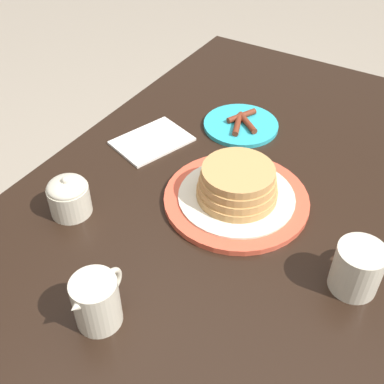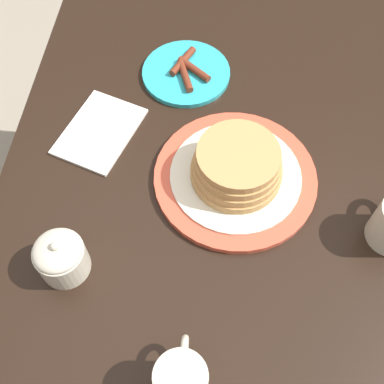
# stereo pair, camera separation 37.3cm
# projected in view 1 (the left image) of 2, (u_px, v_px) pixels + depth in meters

# --- Properties ---
(ground_plane) EXTENTS (8.00, 8.00, 0.00)m
(ground_plane) POSITION_uv_depth(u_px,v_px,m) (222.00, 384.00, 1.43)
(ground_plane) COLOR gray
(dining_table) EXTENTS (1.30, 0.81, 0.74)m
(dining_table) POSITION_uv_depth(u_px,v_px,m) (234.00, 244.00, 1.02)
(dining_table) COLOR black
(dining_table) RESTS_ON ground_plane
(pancake_plate) EXTENTS (0.28, 0.28, 0.08)m
(pancake_plate) POSITION_uv_depth(u_px,v_px,m) (236.00, 190.00, 0.91)
(pancake_plate) COLOR #DB5138
(pancake_plate) RESTS_ON dining_table
(side_plate_bacon) EXTENTS (0.17, 0.17, 0.02)m
(side_plate_bacon) POSITION_uv_depth(u_px,v_px,m) (241.00, 125.00, 1.12)
(side_plate_bacon) COLOR #2DADBC
(side_plate_bacon) RESTS_ON dining_table
(coffee_mug) EXTENTS (0.11, 0.08, 0.08)m
(coffee_mug) POSITION_uv_depth(u_px,v_px,m) (358.00, 267.00, 0.75)
(coffee_mug) COLOR beige
(coffee_mug) RESTS_ON dining_table
(creamer_pitcher) EXTENTS (0.11, 0.07, 0.09)m
(creamer_pitcher) POSITION_uv_depth(u_px,v_px,m) (96.00, 301.00, 0.70)
(creamer_pitcher) COLOR beige
(creamer_pitcher) RESTS_ON dining_table
(sugar_bowl) EXTENTS (0.08, 0.08, 0.08)m
(sugar_bowl) POSITION_uv_depth(u_px,v_px,m) (69.00, 196.00, 0.89)
(sugar_bowl) COLOR beige
(sugar_bowl) RESTS_ON dining_table
(napkin) EXTENTS (0.19, 0.16, 0.01)m
(napkin) POSITION_uv_depth(u_px,v_px,m) (152.00, 141.00, 1.08)
(napkin) COLOR silver
(napkin) RESTS_ON dining_table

